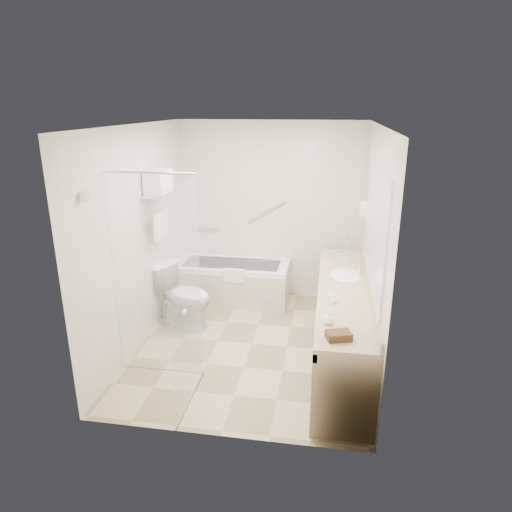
# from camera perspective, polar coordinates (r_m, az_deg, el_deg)

# --- Properties ---
(floor) EXTENTS (3.20, 3.20, 0.00)m
(floor) POSITION_cam_1_polar(r_m,az_deg,el_deg) (5.51, -0.51, -10.91)
(floor) COLOR tan
(floor) RESTS_ON ground
(ceiling) EXTENTS (2.60, 3.20, 0.10)m
(ceiling) POSITION_cam_1_polar(r_m,az_deg,el_deg) (4.80, -0.60, 16.05)
(ceiling) COLOR white
(ceiling) RESTS_ON wall_back
(wall_back) EXTENTS (2.60, 0.10, 2.50)m
(wall_back) POSITION_cam_1_polar(r_m,az_deg,el_deg) (6.54, 1.83, 5.67)
(wall_back) COLOR beige
(wall_back) RESTS_ON ground
(wall_front) EXTENTS (2.60, 0.10, 2.50)m
(wall_front) POSITION_cam_1_polar(r_m,az_deg,el_deg) (3.55, -4.95, -5.85)
(wall_front) COLOR beige
(wall_front) RESTS_ON ground
(wall_left) EXTENTS (0.10, 3.20, 2.50)m
(wall_left) POSITION_cam_1_polar(r_m,az_deg,el_deg) (5.38, -14.34, 2.23)
(wall_left) COLOR beige
(wall_left) RESTS_ON ground
(wall_right) EXTENTS (0.10, 3.20, 2.50)m
(wall_right) POSITION_cam_1_polar(r_m,az_deg,el_deg) (4.97, 14.39, 0.88)
(wall_right) COLOR beige
(wall_right) RESTS_ON ground
(bathtub) EXTENTS (1.60, 0.73, 0.59)m
(bathtub) POSITION_cam_1_polar(r_m,az_deg,el_deg) (6.58, -2.99, -3.19)
(bathtub) COLOR white
(bathtub) RESTS_ON floor
(grab_bar_short) EXTENTS (0.40, 0.03, 0.03)m
(grab_bar_short) POSITION_cam_1_polar(r_m,az_deg,el_deg) (6.76, -6.26, 3.37)
(grab_bar_short) COLOR silver
(grab_bar_short) RESTS_ON wall_back
(grab_bar_long) EXTENTS (0.53, 0.03, 0.33)m
(grab_bar_long) POSITION_cam_1_polar(r_m,az_deg,el_deg) (6.51, 1.35, 5.61)
(grab_bar_long) COLOR silver
(grab_bar_long) RESTS_ON wall_back
(shower_enclosure) EXTENTS (0.96, 0.91, 2.11)m
(shower_enclosure) POSITION_cam_1_polar(r_m,az_deg,el_deg) (4.39, -10.79, -3.81)
(shower_enclosure) COLOR silver
(shower_enclosure) RESTS_ON floor
(towel_shelf) EXTENTS (0.24, 0.55, 0.81)m
(towel_shelf) POSITION_cam_1_polar(r_m,az_deg,el_deg) (5.53, -12.09, 8.21)
(towel_shelf) COLOR silver
(towel_shelf) RESTS_ON wall_left
(vanity_counter) EXTENTS (0.55, 2.70, 0.95)m
(vanity_counter) POSITION_cam_1_polar(r_m,az_deg,el_deg) (5.03, 10.83, -6.11)
(vanity_counter) COLOR tan
(vanity_counter) RESTS_ON floor
(sink) EXTENTS (0.40, 0.52, 0.14)m
(sink) POSITION_cam_1_polar(r_m,az_deg,el_deg) (5.33, 11.20, -2.58)
(sink) COLOR white
(sink) RESTS_ON vanity_counter
(faucet) EXTENTS (0.03, 0.03, 0.14)m
(faucet) POSITION_cam_1_polar(r_m,az_deg,el_deg) (5.30, 12.83, -1.55)
(faucet) COLOR silver
(faucet) RESTS_ON vanity_counter
(mirror) EXTENTS (0.02, 2.00, 1.20)m
(mirror) POSITION_cam_1_polar(r_m,az_deg,el_deg) (4.74, 14.70, 3.79)
(mirror) COLOR silver
(mirror) RESTS_ON wall_right
(hairdryer_unit) EXTENTS (0.08, 0.10, 0.18)m
(hairdryer_unit) POSITION_cam_1_polar(r_m,az_deg,el_deg) (5.93, 13.28, 5.80)
(hairdryer_unit) COLOR white
(hairdryer_unit) RESTS_ON wall_right
(toilet) EXTENTS (0.91, 0.71, 0.78)m
(toilet) POSITION_cam_1_polar(r_m,az_deg,el_deg) (5.87, -9.11, -4.94)
(toilet) COLOR white
(toilet) RESTS_ON floor
(amenity_basket) EXTENTS (0.23, 0.19, 0.07)m
(amenity_basket) POSITION_cam_1_polar(r_m,az_deg,el_deg) (3.89, 10.28, -9.76)
(amenity_basket) COLOR #422B17
(amenity_basket) RESTS_ON vanity_counter
(soap_bottle_a) EXTENTS (0.08, 0.14, 0.06)m
(soap_bottle_a) POSITION_cam_1_polar(r_m,az_deg,el_deg) (4.55, 9.38, -5.42)
(soap_bottle_a) COLOR white
(soap_bottle_a) RESTS_ON vanity_counter
(soap_bottle_b) EXTENTS (0.10, 0.13, 0.09)m
(soap_bottle_b) POSITION_cam_1_polar(r_m,az_deg,el_deg) (4.12, 9.06, -7.78)
(soap_bottle_b) COLOR white
(soap_bottle_b) RESTS_ON vanity_counter
(water_bottle_left) EXTENTS (0.06, 0.06, 0.19)m
(water_bottle_left) POSITION_cam_1_polar(r_m,az_deg,el_deg) (5.46, 11.21, -0.79)
(water_bottle_left) COLOR silver
(water_bottle_left) RESTS_ON vanity_counter
(water_bottle_mid) EXTENTS (0.06, 0.06, 0.18)m
(water_bottle_mid) POSITION_cam_1_polar(r_m,az_deg,el_deg) (5.59, 10.60, -0.29)
(water_bottle_mid) COLOR silver
(water_bottle_mid) RESTS_ON vanity_counter
(water_bottle_right) EXTENTS (0.06, 0.06, 0.21)m
(water_bottle_right) POSITION_cam_1_polar(r_m,az_deg,el_deg) (6.09, 11.29, 1.36)
(water_bottle_right) COLOR silver
(water_bottle_right) RESTS_ON vanity_counter
(drinking_glass_near) EXTENTS (0.08, 0.08, 0.09)m
(drinking_glass_near) POSITION_cam_1_polar(r_m,az_deg,el_deg) (5.43, 9.37, -1.25)
(drinking_glass_near) COLOR silver
(drinking_glass_near) RESTS_ON vanity_counter
(drinking_glass_far) EXTENTS (0.08, 0.08, 0.08)m
(drinking_glass_far) POSITION_cam_1_polar(r_m,az_deg,el_deg) (5.79, 10.70, -0.08)
(drinking_glass_far) COLOR silver
(drinking_glass_far) RESTS_ON vanity_counter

